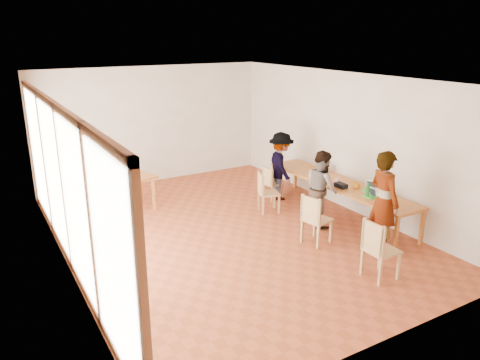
% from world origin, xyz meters
% --- Properties ---
extents(ground, '(8.00, 8.00, 0.00)m').
position_xyz_m(ground, '(0.00, 0.00, 0.00)').
color(ground, '#A74B28').
rests_on(ground, ground).
extents(wall_back, '(6.00, 0.10, 3.00)m').
position_xyz_m(wall_back, '(0.00, 4.00, 1.50)').
color(wall_back, silver).
rests_on(wall_back, ground).
extents(wall_front, '(6.00, 0.10, 3.00)m').
position_xyz_m(wall_front, '(0.00, -4.00, 1.50)').
color(wall_front, silver).
rests_on(wall_front, ground).
extents(wall_right, '(0.10, 8.00, 3.00)m').
position_xyz_m(wall_right, '(3.00, 0.00, 1.50)').
color(wall_right, silver).
rests_on(wall_right, ground).
extents(window_wall, '(0.10, 8.00, 3.00)m').
position_xyz_m(window_wall, '(-2.96, 0.00, 1.50)').
color(window_wall, white).
rests_on(window_wall, ground).
extents(ceiling, '(6.00, 8.00, 0.04)m').
position_xyz_m(ceiling, '(0.00, 0.00, 3.02)').
color(ceiling, white).
rests_on(ceiling, wall_back).
extents(communal_table, '(0.80, 4.00, 0.75)m').
position_xyz_m(communal_table, '(2.50, -0.37, 0.70)').
color(communal_table, '#BF782A').
rests_on(communal_table, ground).
extents(side_table, '(0.90, 0.90, 0.75)m').
position_xyz_m(side_table, '(-1.20, 2.29, 0.67)').
color(side_table, '#BF782A').
rests_on(side_table, ground).
extents(chair_near, '(0.47, 0.47, 0.53)m').
position_xyz_m(chair_near, '(1.17, -2.78, 0.61)').
color(chair_near, tan).
rests_on(chair_near, ground).
extents(chair_mid, '(0.53, 0.53, 0.51)m').
position_xyz_m(chair_mid, '(1.14, -1.25, 0.59)').
color(chair_mid, tan).
rests_on(chair_mid, ground).
extents(chair_far, '(0.53, 0.53, 0.48)m').
position_xyz_m(chair_far, '(1.25, 0.57, 0.55)').
color(chair_far, tan).
rests_on(chair_far, ground).
extents(chair_empty, '(0.40, 0.40, 0.42)m').
position_xyz_m(chair_empty, '(1.81, 1.19, 0.49)').
color(chair_empty, tan).
rests_on(chair_empty, ground).
extents(chair_spare, '(0.56, 0.56, 0.47)m').
position_xyz_m(chair_spare, '(-2.42, 1.91, 0.54)').
color(chair_spare, tan).
rests_on(chair_spare, ground).
extents(person_near, '(0.52, 0.73, 1.87)m').
position_xyz_m(person_near, '(2.03, -2.07, 0.93)').
color(person_near, gray).
rests_on(person_near, ground).
extents(person_mid, '(0.76, 0.88, 1.56)m').
position_xyz_m(person_mid, '(1.87, -0.58, 0.78)').
color(person_mid, gray).
rests_on(person_mid, ground).
extents(person_far, '(0.87, 1.17, 1.60)m').
position_xyz_m(person_far, '(2.06, 1.12, 0.80)').
color(person_far, gray).
rests_on(person_far, ground).
extents(laptop_near, '(0.20, 0.24, 0.19)m').
position_xyz_m(laptop_near, '(2.42, -1.40, 0.80)').
color(laptop_near, green).
rests_on(laptop_near, communal_table).
extents(laptop_mid, '(0.29, 0.30, 0.21)m').
position_xyz_m(laptop_mid, '(2.68, -1.11, 0.81)').
color(laptop_mid, green).
rests_on(laptop_mid, communal_table).
extents(laptop_far, '(0.23, 0.26, 0.20)m').
position_xyz_m(laptop_far, '(2.63, 0.35, 0.81)').
color(laptop_far, green).
rests_on(laptop_far, communal_table).
extents(yellow_mug, '(0.17, 0.17, 0.11)m').
position_xyz_m(yellow_mug, '(2.55, -0.85, 0.81)').
color(yellow_mug, orange).
rests_on(yellow_mug, communal_table).
extents(green_bottle, '(0.07, 0.07, 0.28)m').
position_xyz_m(green_bottle, '(2.33, -1.39, 0.89)').
color(green_bottle, '#1A6928').
rests_on(green_bottle, communal_table).
extents(clear_glass, '(0.07, 0.07, 0.09)m').
position_xyz_m(clear_glass, '(2.45, -0.37, 0.80)').
color(clear_glass, silver).
rests_on(clear_glass, communal_table).
extents(condiment_cup, '(0.08, 0.08, 0.06)m').
position_xyz_m(condiment_cup, '(2.23, -0.42, 0.78)').
color(condiment_cup, white).
rests_on(condiment_cup, communal_table).
extents(pink_phone, '(0.05, 0.10, 0.01)m').
position_xyz_m(pink_phone, '(2.37, -0.32, 0.76)').
color(pink_phone, '#E73E8E').
rests_on(pink_phone, communal_table).
extents(black_pouch, '(0.16, 0.26, 0.09)m').
position_xyz_m(black_pouch, '(2.30, -0.67, 0.80)').
color(black_pouch, black).
rests_on(black_pouch, communal_table).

